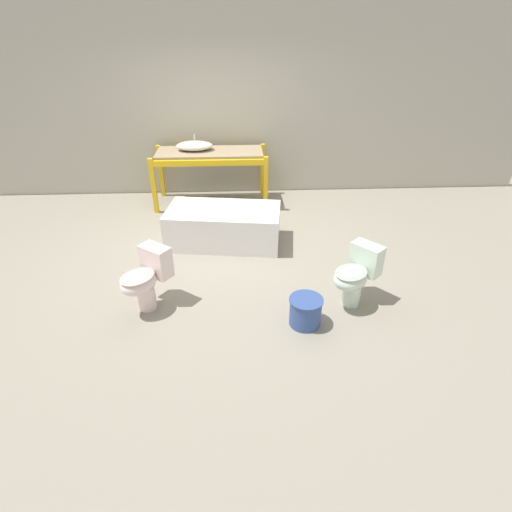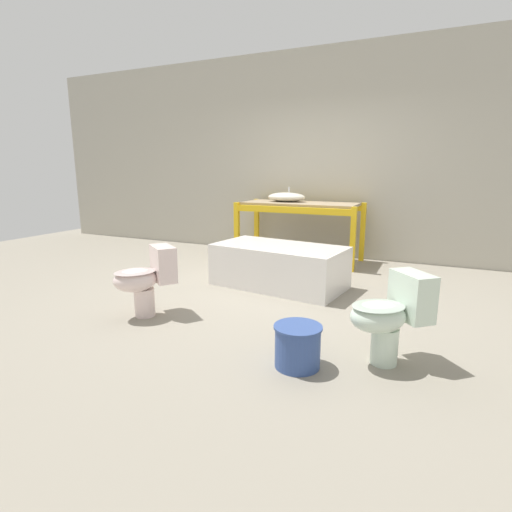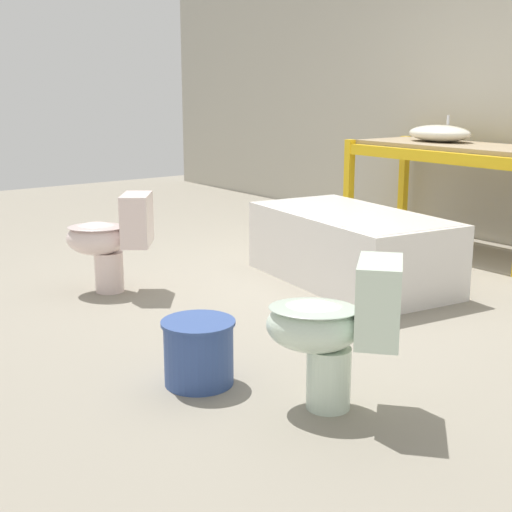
% 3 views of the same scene
% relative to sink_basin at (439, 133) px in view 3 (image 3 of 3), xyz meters
% --- Properties ---
extents(ground_plane, '(12.00, 12.00, 0.00)m').
position_rel_sink_basin_xyz_m(ground_plane, '(0.43, -1.66, -0.96)').
color(ground_plane, gray).
extents(shelving_rack, '(1.84, 0.81, 0.89)m').
position_rel_sink_basin_xyz_m(shelving_rack, '(0.24, -0.06, -0.20)').
color(shelving_rack, yellow).
rests_on(shelving_rack, ground_plane).
extents(sink_basin, '(0.59, 0.38, 0.22)m').
position_rel_sink_basin_xyz_m(sink_basin, '(0.00, 0.00, 0.00)').
color(sink_basin, silver).
rests_on(sink_basin, shelving_rack).
extents(bathtub_main, '(1.62, 0.99, 0.50)m').
position_rel_sink_basin_xyz_m(bathtub_main, '(0.47, -1.50, -0.68)').
color(bathtub_main, white).
rests_on(bathtub_main, ground_plane).
extents(toilet_near, '(0.60, 0.65, 0.67)m').
position_rel_sink_basin_xyz_m(toilet_near, '(-0.31, -2.95, -0.59)').
color(toilet_near, silver).
rests_on(toilet_near, ground_plane).
extents(toilet_far, '(0.64, 0.62, 0.67)m').
position_rel_sink_basin_xyz_m(toilet_far, '(1.91, -2.99, -0.59)').
color(toilet_far, silver).
rests_on(toilet_far, ground_plane).
extents(bucket_white, '(0.35, 0.35, 0.31)m').
position_rel_sink_basin_xyz_m(bucket_white, '(1.33, -3.32, -0.80)').
color(bucket_white, '#334C8C').
rests_on(bucket_white, ground_plane).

